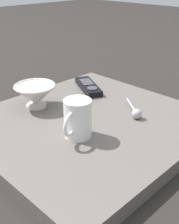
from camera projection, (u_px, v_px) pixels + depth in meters
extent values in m
plane|color=black|center=(88.00, 131.00, 0.85)|extent=(6.00, 6.00, 0.00)
cube|color=#5B5651|center=(88.00, 125.00, 0.84)|extent=(0.61, 0.57, 0.04)
cylinder|color=beige|center=(36.00, 105.00, 0.91)|extent=(0.06, 0.06, 0.01)
cone|color=beige|center=(36.00, 95.00, 0.89)|extent=(0.13, 0.13, 0.06)
torus|color=beige|center=(35.00, 86.00, 0.88)|extent=(0.13, 0.13, 0.01)
cylinder|color=white|center=(78.00, 118.00, 0.73)|extent=(0.07, 0.07, 0.10)
torus|color=white|center=(70.00, 125.00, 0.69)|extent=(0.06, 0.03, 0.06)
cylinder|color=#A3A5B2|center=(131.00, 105.00, 0.88)|extent=(0.06, 0.08, 0.01)
sphere|color=#A3A5B2|center=(137.00, 114.00, 0.83)|extent=(0.03, 0.03, 0.03)
cube|color=black|center=(88.00, 87.00, 1.03)|extent=(0.12, 0.17, 0.02)
cylinder|color=#3A3A42|center=(92.00, 88.00, 0.99)|extent=(0.04, 0.04, 0.00)
cube|color=#3A3A42|center=(86.00, 82.00, 1.05)|extent=(0.06, 0.08, 0.00)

